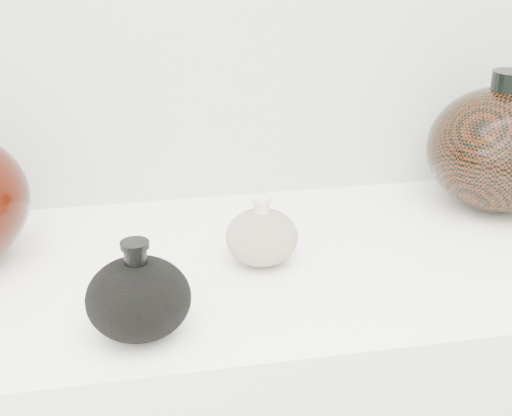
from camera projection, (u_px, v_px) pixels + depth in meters
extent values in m
cube|color=white|center=(225.00, 272.00, 1.03)|extent=(1.20, 0.50, 0.03)
ellipsoid|color=black|center=(139.00, 298.00, 0.83)|extent=(0.12, 0.12, 0.10)
cylinder|color=black|center=(135.00, 256.00, 0.81)|extent=(0.03, 0.03, 0.03)
cylinder|color=black|center=(135.00, 245.00, 0.81)|extent=(0.03, 0.03, 0.01)
ellipsoid|color=#C3AE96|center=(262.00, 237.00, 1.01)|extent=(0.13, 0.13, 0.08)
cylinder|color=beige|center=(262.00, 207.00, 0.99)|extent=(0.03, 0.03, 0.02)
cylinder|color=beige|center=(262.00, 199.00, 0.98)|extent=(0.03, 0.03, 0.01)
ellipsoid|color=black|center=(501.00, 149.00, 1.17)|extent=(0.27, 0.27, 0.20)
cylinder|color=black|center=(511.00, 83.00, 1.12)|extent=(0.07, 0.07, 0.04)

